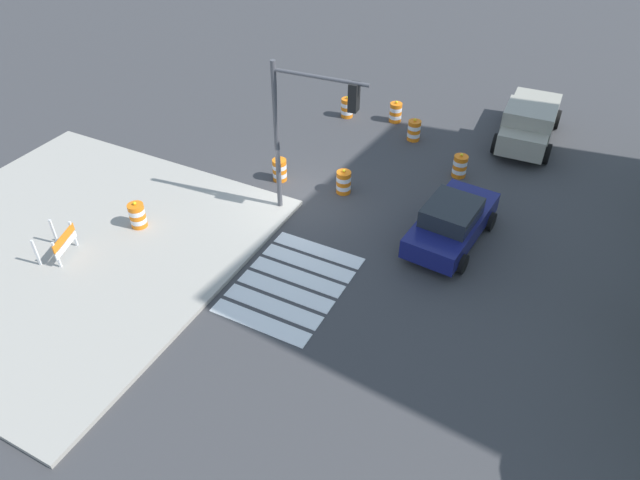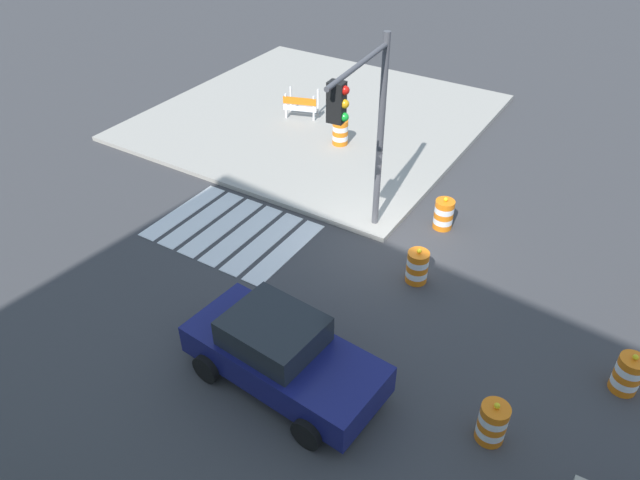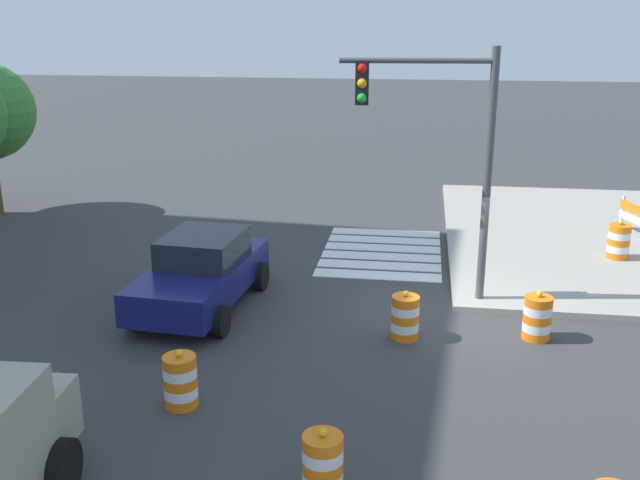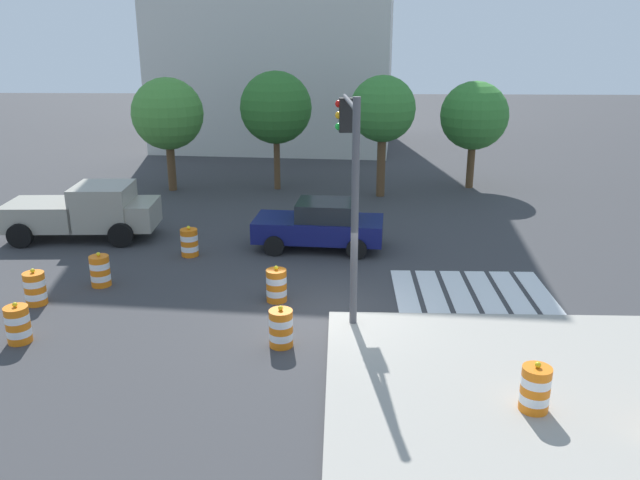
% 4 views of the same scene
% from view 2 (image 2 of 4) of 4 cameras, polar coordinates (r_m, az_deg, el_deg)
% --- Properties ---
extents(ground_plane, '(120.00, 120.00, 0.00)m').
position_cam_2_polar(ground_plane, '(16.79, 6.12, -0.29)').
color(ground_plane, '#38383A').
extents(sidewalk_corner, '(12.00, 12.00, 0.15)m').
position_cam_2_polar(sidewalk_corner, '(23.81, -0.31, 11.81)').
color(sidewalk_corner, '#9E998E').
rests_on(sidewalk_corner, ground).
extents(crosswalk_stripes, '(4.35, 3.20, 0.02)m').
position_cam_2_polar(crosswalk_stripes, '(17.36, -8.47, 0.90)').
color(crosswalk_stripes, silver).
rests_on(crosswalk_stripes, ground).
extents(sports_car, '(4.44, 2.42, 1.63)m').
position_cam_2_polar(sports_car, '(12.50, -3.71, -10.80)').
color(sports_car, navy).
rests_on(sports_car, ground).
extents(traffic_barrel_near_corner, '(0.56, 0.56, 1.02)m').
position_cam_2_polar(traffic_barrel_near_corner, '(14.11, 27.54, -11.38)').
color(traffic_barrel_near_corner, orange).
rests_on(traffic_barrel_near_corner, ground).
extents(traffic_barrel_median_near, '(0.56, 0.56, 1.02)m').
position_cam_2_polar(traffic_barrel_median_near, '(12.27, 16.28, -16.55)').
color(traffic_barrel_median_near, orange).
rests_on(traffic_barrel_median_near, ground).
extents(traffic_barrel_median_far, '(0.56, 0.56, 1.02)m').
position_cam_2_polar(traffic_barrel_median_far, '(17.45, 11.84, 2.46)').
color(traffic_barrel_median_far, orange).
rests_on(traffic_barrel_median_far, ground).
extents(traffic_barrel_lane_center, '(0.56, 0.56, 1.02)m').
position_cam_2_polar(traffic_barrel_lane_center, '(15.34, 9.36, -2.55)').
color(traffic_barrel_lane_center, orange).
rests_on(traffic_barrel_lane_center, ground).
extents(traffic_barrel_on_sidewalk, '(0.56, 0.56, 1.02)m').
position_cam_2_polar(traffic_barrel_on_sidewalk, '(21.37, 1.96, 10.35)').
color(traffic_barrel_on_sidewalk, orange).
rests_on(traffic_barrel_on_sidewalk, sidewalk_corner).
extents(construction_barricade, '(1.42, 1.13, 1.00)m').
position_cam_2_polar(construction_barricade, '(23.32, -1.87, 12.97)').
color(construction_barricade, silver).
rests_on(construction_barricade, sidewalk_corner).
extents(traffic_light_pole, '(0.60, 3.28, 5.50)m').
position_cam_2_polar(traffic_light_pole, '(14.57, 4.37, 11.69)').
color(traffic_light_pole, '#4C4C51').
rests_on(traffic_light_pole, sidewalk_corner).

